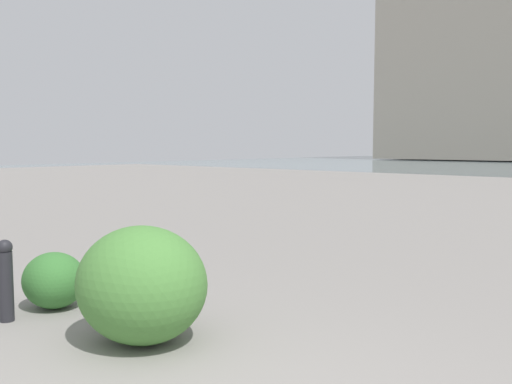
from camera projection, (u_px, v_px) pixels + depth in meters
building_annex at (470, 23)px, 64.36m from camera, size 16.35×15.27×33.81m
bollard_near at (6, 279)px, 4.69m from camera, size 0.13×0.13×0.71m
shrub_low at (142, 284)px, 4.19m from camera, size 1.05×0.95×0.90m
shrub_round at (54, 280)px, 5.09m from camera, size 0.61×0.55×0.52m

